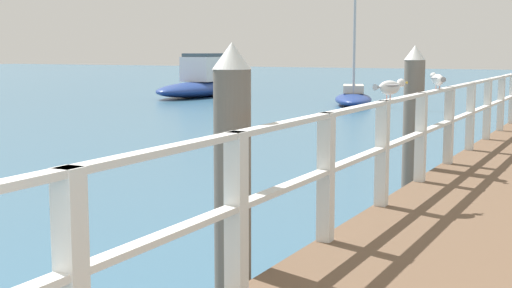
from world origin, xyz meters
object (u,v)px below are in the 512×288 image
(dock_piling_near, at_px, (233,188))
(seagull_background, at_px, (438,79))
(dock_piling_far, at_px, (413,125))
(boat_0, at_px, (353,97))
(boat_2, at_px, (203,82))
(seagull_foreground, at_px, (390,87))

(dock_piling_near, height_order, seagull_background, dock_piling_near)
(dock_piling_far, relative_size, seagull_background, 5.16)
(dock_piling_far, relative_size, boat_0, 0.38)
(boat_2, bearing_deg, seagull_foreground, -55.81)
(dock_piling_far, height_order, boat_0, boat_0)
(seagull_foreground, relative_size, seagull_background, 1.04)
(dock_piling_near, relative_size, dock_piling_far, 1.00)
(dock_piling_far, distance_m, seagull_foreground, 2.55)
(dock_piling_near, distance_m, boat_2, 28.07)
(dock_piling_near, height_order, boat_2, dock_piling_near)
(seagull_background, xyz_separation_m, boat_0, (-7.14, 17.06, -1.43))
(dock_piling_far, bearing_deg, boat_2, 128.13)
(dock_piling_near, height_order, boat_0, boat_0)
(seagull_background, bearing_deg, dock_piling_far, 112.44)
(dock_piling_far, distance_m, seagull_background, 0.79)
(seagull_foreground, distance_m, boat_2, 26.03)
(seagull_foreground, distance_m, seagull_background, 2.18)
(seagull_background, distance_m, boat_0, 18.55)
(dock_piling_far, xyz_separation_m, boat_2, (-14.71, 18.74, -0.46))
(dock_piling_near, distance_m, boat_0, 22.99)
(dock_piling_near, bearing_deg, seagull_foreground, 81.97)
(dock_piling_far, relative_size, boat_2, 0.33)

